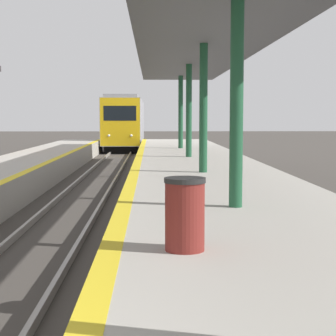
# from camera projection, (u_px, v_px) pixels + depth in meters

# --- Properties ---
(train) EXTENTS (2.82, 18.03, 4.19)m
(train) POSITION_uv_depth(u_px,v_px,m) (126.00, 122.00, 47.53)
(train) COLOR black
(train) RESTS_ON ground
(station_canopy) EXTENTS (4.05, 32.73, 4.03)m
(station_canopy) POSITION_uv_depth(u_px,v_px,m) (204.00, 43.00, 16.55)
(station_canopy) COLOR #1E5133
(station_canopy) RESTS_ON platform_right
(trash_bin) EXTENTS (0.52, 0.52, 0.91)m
(trash_bin) POSITION_uv_depth(u_px,v_px,m) (185.00, 214.00, 6.96)
(trash_bin) COLOR maroon
(trash_bin) RESTS_ON platform_right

